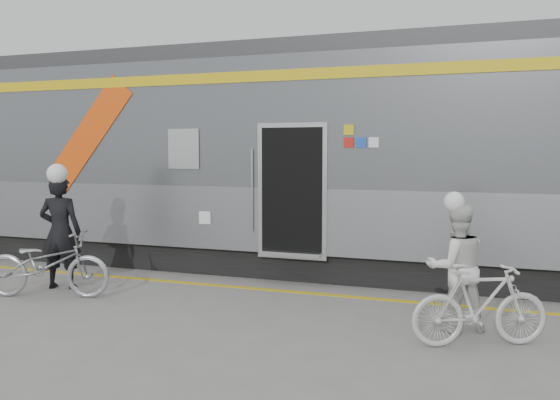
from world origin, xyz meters
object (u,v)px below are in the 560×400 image
at_px(man, 60,232).
at_px(bicycle_right, 480,305).
at_px(bicycle_left, 47,264).
at_px(woman, 456,267).

xyz_separation_m(man, bicycle_right, (6.43, -0.73, -0.44)).
bearing_deg(man, bicycle_right, 157.56).
relative_size(man, bicycle_left, 0.95).
distance_m(man, bicycle_left, 0.72).
distance_m(woman, bicycle_right, 0.70).
height_order(man, bicycle_right, man).
bearing_deg(woman, bicycle_left, -21.00).
distance_m(man, bicycle_right, 6.49).
xyz_separation_m(bicycle_left, woman, (5.93, 0.37, 0.28)).
bearing_deg(woman, bicycle_right, 94.09).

